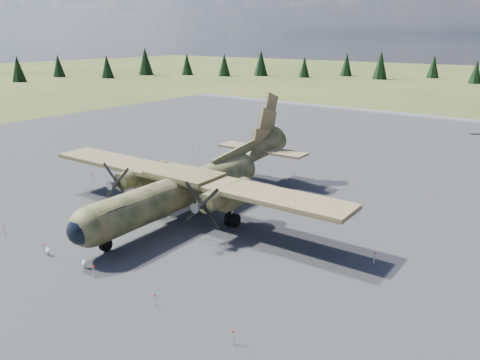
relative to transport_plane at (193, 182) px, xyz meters
The scene contains 7 objects.
ground 3.15m from the transport_plane, 20.38° to the left, with size 500.00×500.00×0.00m, color #5F662D.
apron 10.79m from the transport_plane, 85.19° to the left, with size 120.00×120.00×0.04m, color slate.
transport_plane is the anchor object (origin of this frame).
info_placard_left 13.73m from the transport_plane, 101.58° to the right, with size 0.40×0.18×0.62m.
info_placard_right 13.10m from the transport_plane, 84.52° to the right, with size 0.44×0.27×0.65m.
barrier_fence 2.55m from the transport_plane, 31.12° to the left, with size 33.12×29.62×0.85m.
treeline 5.42m from the transport_plane, ahead, with size 324.13×322.12×10.95m.
Camera 1 is at (27.09, -30.32, 15.88)m, focal length 35.00 mm.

